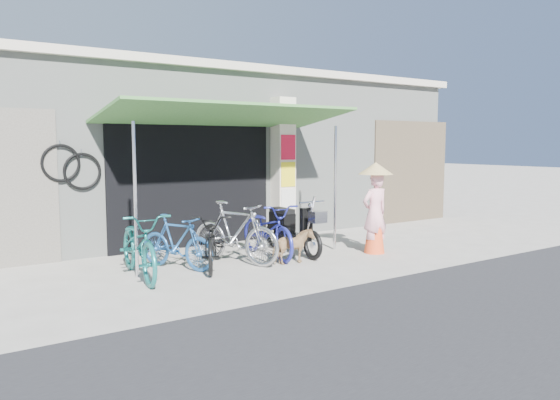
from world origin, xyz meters
TOP-DOWN VIEW (x-y plane):
  - ground at (0.00, 0.00)m, footprint 80.00×80.00m
  - bicycle_shop at (-0.00, 5.09)m, footprint 12.30×5.30m
  - shop_pillar at (0.85, 2.45)m, footprint 0.42×0.44m
  - awning at (-0.90, 1.63)m, footprint 4.60×1.88m
  - neighbour_right at (5.00, 2.59)m, footprint 2.60×0.06m
  - bike_teal at (-2.98, 0.68)m, footprint 0.89×2.00m
  - bike_blue at (-2.27, 0.93)m, footprint 1.00×1.51m
  - bike_black at (-1.76, 0.67)m, footprint 1.36×1.83m
  - bike_silver at (-1.29, 0.76)m, footprint 1.17×1.82m
  - bike_navy at (-0.53, 0.91)m, footprint 0.83×1.91m
  - street_dog at (-0.50, 0.17)m, footprint 0.73×0.38m
  - moped at (-0.01, 0.92)m, footprint 0.52×1.83m
  - nun at (1.30, 0.08)m, footprint 0.64×0.64m

SIDE VIEW (x-z plane):
  - ground at x=0.00m, z-range 0.00..0.00m
  - street_dog at x=-0.50m, z-range 0.00..0.59m
  - bike_blue at x=-2.27m, z-range 0.00..0.89m
  - bike_black at x=-1.76m, z-range 0.00..0.92m
  - moped at x=-0.01m, z-range -0.05..0.99m
  - bike_navy at x=-0.53m, z-range 0.00..0.98m
  - bike_teal at x=-2.98m, z-range 0.00..1.02m
  - bike_silver at x=-1.29m, z-range 0.00..1.06m
  - nun at x=1.30m, z-range 0.00..1.68m
  - neighbour_right at x=5.00m, z-range 0.00..2.60m
  - shop_pillar at x=0.85m, z-range 0.00..3.00m
  - bicycle_shop at x=0.00m, z-range 0.00..3.66m
  - awning at x=-0.90m, z-range 1.15..3.88m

